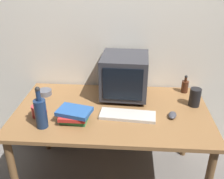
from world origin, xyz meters
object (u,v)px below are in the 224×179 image
bottle_tall (41,112)px  mug (37,111)px  keyboard (128,115)px  cd_spindle (45,92)px  computer_mouse (172,115)px  book_stack (74,115)px  metal_canister (195,97)px  bottle_short (185,86)px  crt_monitor (124,76)px

bottle_tall → mug: bearing=120.4°
keyboard → cd_spindle: (-0.73, 0.31, 0.01)m
keyboard → computer_mouse: size_ratio=4.20×
book_stack → metal_canister: metal_canister is taller
mug → cd_spindle: 0.36m
cd_spindle → metal_canister: 1.28m
bottle_tall → bottle_short: (1.11, 0.62, -0.06)m
bottle_tall → mug: bottle_tall is taller
book_stack → cd_spindle: book_stack is taller
bottle_tall → keyboard: bearing=15.9°
crt_monitor → bottle_tall: crt_monitor is taller
bottle_tall → bottle_short: size_ratio=1.92×
computer_mouse → mug: (-1.02, -0.06, 0.03)m
book_stack → bottle_tall: bearing=-158.6°
crt_monitor → bottle_tall: (-0.57, -0.51, -0.07)m
cd_spindle → computer_mouse: bearing=-15.4°
keyboard → book_stack: size_ratio=1.55×
bottle_short → mug: size_ratio=1.37×
computer_mouse → mug: 1.02m
bottle_tall → cd_spindle: size_ratio=2.62×
crt_monitor → computer_mouse: 0.52m
metal_canister → computer_mouse: bearing=-136.0°
keyboard → bottle_tall: bottle_tall is taller
cd_spindle → crt_monitor: bearing=1.9°
bottle_tall → cd_spindle: 0.51m
cd_spindle → mug: bearing=-81.5°
mug → metal_canister: 1.24m
bottle_short → metal_canister: size_ratio=1.09×
bottle_short → book_stack: size_ratio=0.60×
mug → cd_spindle: bearing=98.5°
computer_mouse → metal_canister: size_ratio=0.67×
keyboard → book_stack: bearing=-162.6°
keyboard → bottle_short: 0.67m
keyboard → metal_canister: (0.54, 0.21, 0.06)m
keyboard → book_stack: book_stack is taller
keyboard → bottle_short: bottle_short is taller
keyboard → mug: size_ratio=3.50×
crt_monitor → bottle_short: (0.54, 0.11, -0.13)m
crt_monitor → cd_spindle: bearing=-178.1°
keyboard → cd_spindle: cd_spindle is taller
bottle_short → bottle_tall: bearing=-150.8°
crt_monitor → mug: crt_monitor is taller
crt_monitor → computer_mouse: bearing=-40.4°
computer_mouse → mug: size_ratio=0.83×
keyboard → book_stack: 0.40m
crt_monitor → computer_mouse: size_ratio=4.04×
bottle_tall → bottle_short: bearing=29.2°
keyboard → metal_canister: 0.58m
keyboard → metal_canister: metal_canister is taller
book_stack → mug: (-0.29, 0.05, -0.01)m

